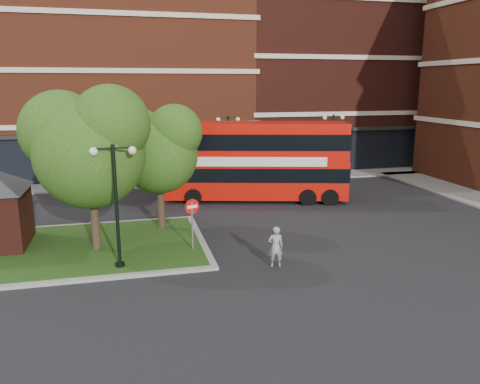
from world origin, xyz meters
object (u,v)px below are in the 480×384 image
object	(u,v)px
woman	(276,247)
bus	(256,156)
car_white	(292,170)
car_silver	(202,175)

from	to	relation	value
woman	bus	bearing A→B (deg)	-92.45
woman	car_white	size ratio (longest dim) A/B	0.44
bus	car_silver	distance (m)	6.84
bus	car_white	world-z (taller)	bus
woman	car_white	world-z (taller)	woman
bus	car_silver	world-z (taller)	bus
bus	car_white	xyz separation A→B (m)	(4.63, 6.00, -2.19)
car_silver	car_white	bearing A→B (deg)	-86.38
car_silver	car_white	xyz separation A→B (m)	(7.08, 0.00, 0.01)
woman	car_white	distance (m)	18.27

